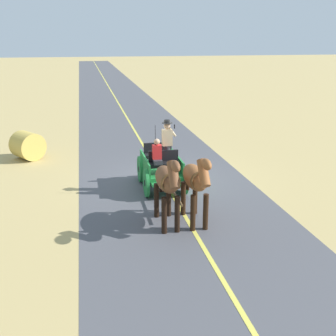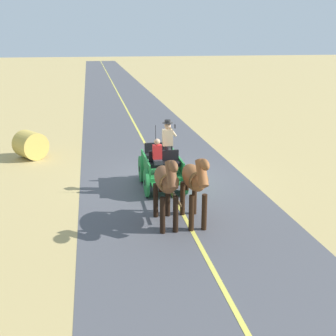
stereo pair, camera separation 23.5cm
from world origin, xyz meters
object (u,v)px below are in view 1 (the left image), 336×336
at_px(hay_bale, 28,146).
at_px(horse_off_side, 167,182).
at_px(horse_near_side, 196,180).
at_px(horse_drawn_carriage, 162,166).

bearing_deg(hay_bale, horse_off_side, 120.66).
bearing_deg(hay_bale, horse_near_side, 124.83).
relative_size(horse_drawn_carriage, hay_bale, 3.75).
bearing_deg(horse_off_side, hay_bale, -59.34).
bearing_deg(horse_drawn_carriage, horse_off_side, 82.14).
distance_m(horse_off_side, hay_bale, 9.10).
distance_m(horse_near_side, horse_off_side, 0.81).
xyz_separation_m(horse_near_side, hay_bale, (5.43, -7.81, -0.72)).
height_order(horse_near_side, horse_off_side, same).
height_order(horse_drawn_carriage, horse_off_side, horse_drawn_carriage).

